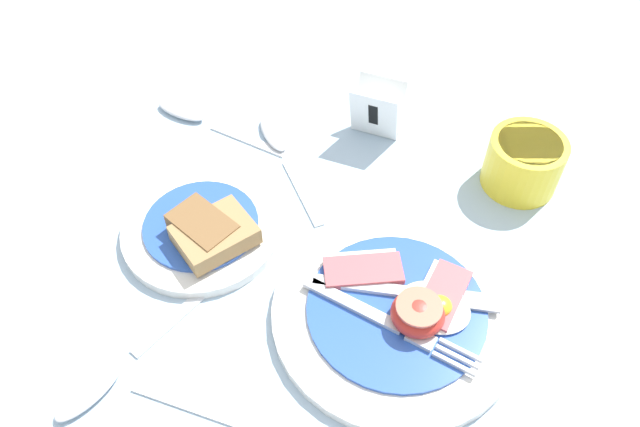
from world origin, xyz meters
name	(u,v)px	position (x,y,z in m)	size (l,w,h in m)	color
ground_plane	(326,296)	(0.00, 0.00, 0.00)	(3.00, 3.00, 0.00)	#A3BCD1
breakfast_plate	(399,311)	(0.07, 0.01, 0.01)	(0.25, 0.25, 0.04)	silver
bread_plate	(204,229)	(-0.15, 0.02, 0.01)	(0.17, 0.17, 0.04)	silver
sugar_cup	(524,162)	(0.15, 0.24, 0.03)	(0.09, 0.09, 0.06)	yellow
number_card	(377,110)	(-0.04, 0.25, 0.04)	(0.06, 0.05, 0.07)	white
teaspoon_by_saucer	(198,118)	(-0.26, 0.18, 0.01)	(0.19, 0.04, 0.01)	silver
teaspoon_near_cup	(113,371)	(-0.15, -0.16, 0.01)	(0.07, 0.19, 0.01)	silver
teaspoon_stray	(281,147)	(-0.13, 0.17, 0.01)	(0.15, 0.15, 0.01)	silver
fork_on_cloth	(223,416)	(-0.04, -0.15, 0.00)	(0.19, 0.03, 0.01)	silver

